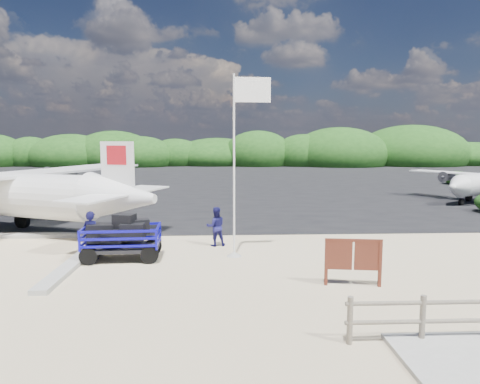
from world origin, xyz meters
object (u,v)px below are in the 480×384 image
at_px(signboard, 352,286).
at_px(crew_a, 91,235).
at_px(aircraft_small, 88,176).
at_px(aircraft_large, 333,183).
at_px(crew_b, 216,226).
at_px(baggage_cart, 123,259).
at_px(flagpole, 234,256).

xyz_separation_m(signboard, crew_a, (-8.23, 3.13, 0.84)).
bearing_deg(aircraft_small, crew_a, 74.13).
bearing_deg(aircraft_large, crew_a, 81.16).
bearing_deg(crew_b, baggage_cart, 18.80).
relative_size(baggage_cart, flagpole, 0.44).
bearing_deg(crew_a, signboard, 174.97).
distance_m(signboard, aircraft_large, 29.07).
bearing_deg(flagpole, crew_b, 113.96).
xyz_separation_m(baggage_cart, aircraft_small, (-11.76, 34.63, 0.00)).
relative_size(aircraft_large, aircraft_small, 2.20).
bearing_deg(aircraft_small, flagpole, 81.40).
bearing_deg(aircraft_small, aircraft_large, 126.93).
xyz_separation_m(flagpole, signboard, (3.27, -3.27, 0.00)).
bearing_deg(crew_b, aircraft_small, -75.74).
distance_m(crew_a, aircraft_small, 36.13).
bearing_deg(aircraft_large, signboard, 98.50).
bearing_deg(crew_b, aircraft_large, -124.97).
bearing_deg(aircraft_large, flagpole, 90.08).
relative_size(signboard, crew_b, 1.10).
bearing_deg(flagpole, aircraft_large, 67.93).
xyz_separation_m(crew_a, crew_b, (4.29, 1.65, -0.08)).
relative_size(signboard, aircraft_small, 0.22).
xyz_separation_m(baggage_cart, signboard, (7.15, -2.99, 0.00)).
distance_m(baggage_cart, aircraft_small, 36.58).
relative_size(baggage_cart, crew_a, 1.65).
distance_m(flagpole, crew_a, 5.03).
bearing_deg(crew_b, flagpole, 103.70).
height_order(flagpole, aircraft_large, flagpole).
distance_m(baggage_cart, crew_b, 3.76).
xyz_separation_m(crew_b, aircraft_large, (10.80, 23.47, -0.77)).
bearing_deg(aircraft_large, aircraft_small, 2.17).
relative_size(signboard, aircraft_large, 0.10).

